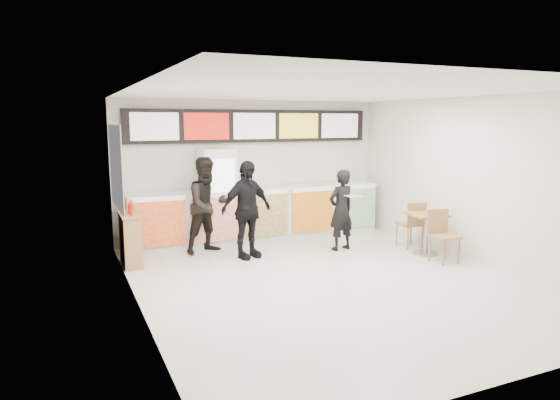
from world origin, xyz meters
TOP-DOWN VIEW (x-y plane):
  - floor at (0.00, 0.00)m, footprint 7.00×7.00m
  - ceiling at (0.00, 0.00)m, footprint 7.00×7.00m
  - wall_back at (0.00, 3.50)m, footprint 6.00×0.00m
  - wall_left at (-3.00, 0.00)m, footprint 0.00×7.00m
  - wall_right at (3.00, 0.00)m, footprint 0.00×7.00m
  - service_counter at (0.00, 3.09)m, footprint 5.56×0.77m
  - menu_board at (0.00, 3.41)m, footprint 5.50×0.14m
  - drinks_fridge at (-0.93, 3.11)m, footprint 0.70×0.67m
  - mirror_panel at (-2.99, 2.45)m, footprint 0.01×2.00m
  - customer_main at (1.17, 1.65)m, footprint 0.65×0.49m
  - customer_left at (-1.30, 2.55)m, footprint 1.08×0.94m
  - customer_mid at (-0.76, 1.85)m, footprint 1.16×0.72m
  - pizza_slice at (1.17, 1.20)m, footprint 0.36×0.36m
  - cafe_table at (2.50, 0.68)m, footprint 0.71×1.67m
  - condiment_ledge at (-2.82, 2.23)m, footprint 0.34×0.85m

SIDE VIEW (x-z plane):
  - floor at x=0.00m, z-range 0.00..0.00m
  - condiment_ledge at x=-2.82m, z-range -0.08..1.05m
  - cafe_table at x=2.50m, z-range 0.08..1.03m
  - service_counter at x=0.00m, z-range 0.00..1.14m
  - customer_main at x=1.17m, z-range 0.00..1.61m
  - customer_mid at x=-0.76m, z-range 0.00..1.84m
  - customer_left at x=-1.30m, z-range 0.00..1.87m
  - drinks_fridge at x=-0.93m, z-range 0.00..2.00m
  - pizza_slice at x=1.17m, z-range 1.15..1.17m
  - wall_back at x=0.00m, z-range -1.50..4.50m
  - wall_left at x=-3.00m, z-range -2.00..5.00m
  - wall_right at x=3.00m, z-range -2.00..5.00m
  - mirror_panel at x=-2.99m, z-range 1.00..2.50m
  - menu_board at x=0.00m, z-range 2.10..2.80m
  - ceiling at x=0.00m, z-range 3.00..3.00m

